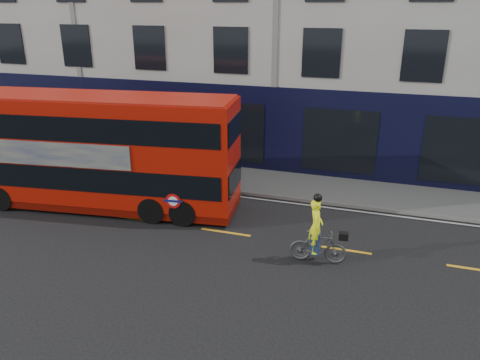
% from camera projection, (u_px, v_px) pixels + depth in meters
% --- Properties ---
extents(ground, '(120.00, 120.00, 0.00)m').
position_uv_depth(ground, '(210.00, 253.00, 14.85)').
color(ground, black).
rests_on(ground, ground).
extents(pavement, '(60.00, 3.00, 0.12)m').
position_uv_depth(pavement, '(264.00, 182.00, 20.62)').
color(pavement, slate).
rests_on(pavement, ground).
extents(kerb, '(60.00, 0.12, 0.13)m').
position_uv_depth(kerb, '(254.00, 194.00, 19.29)').
color(kerb, slate).
rests_on(kerb, ground).
extents(building_terrace, '(50.00, 10.07, 15.00)m').
position_uv_depth(building_terrace, '(299.00, 2.00, 23.75)').
color(building_terrace, '#B9B7AE').
rests_on(building_terrace, ground).
extents(road_edge_line, '(58.00, 0.10, 0.01)m').
position_uv_depth(road_edge_line, '(252.00, 198.00, 19.04)').
color(road_edge_line, silver).
rests_on(road_edge_line, ground).
extents(lane_dashes, '(58.00, 0.12, 0.01)m').
position_uv_depth(lane_dashes, '(226.00, 232.00, 16.19)').
color(lane_dashes, orange).
rests_on(lane_dashes, ground).
extents(bus, '(10.97, 3.76, 4.34)m').
position_uv_depth(bus, '(96.00, 151.00, 17.58)').
color(bus, '#B01307').
rests_on(bus, ground).
extents(cyclist, '(1.76, 0.67, 2.25)m').
position_uv_depth(cyclist, '(317.00, 240.00, 14.09)').
color(cyclist, '#4B4D51').
rests_on(cyclist, ground).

